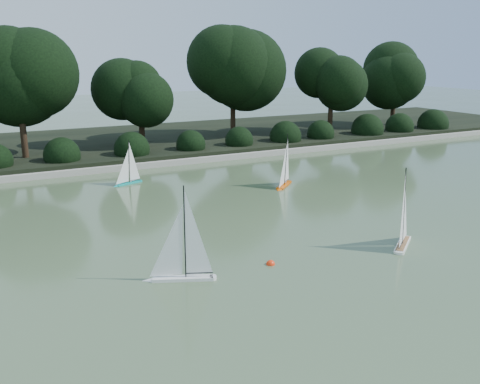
# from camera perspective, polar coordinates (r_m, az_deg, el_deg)

# --- Properties ---
(ground) EXTENTS (80.00, 80.00, 0.00)m
(ground) POSITION_cam_1_polar(r_m,az_deg,el_deg) (9.21, 5.37, -8.09)
(ground) COLOR #37462A
(ground) RESTS_ON ground
(pond_coping) EXTENTS (40.00, 0.35, 0.18)m
(pond_coping) POSITION_cam_1_polar(r_m,az_deg,el_deg) (17.12, -11.11, 2.76)
(pond_coping) COLOR gray
(pond_coping) RESTS_ON ground
(far_bank) EXTENTS (40.00, 8.00, 0.30)m
(far_bank) POSITION_cam_1_polar(r_m,az_deg,el_deg) (20.92, -14.27, 4.90)
(far_bank) COLOR black
(far_bank) RESTS_ON ground
(tree_line) EXTENTS (26.31, 3.93, 4.39)m
(tree_line) POSITION_cam_1_polar(r_m,az_deg,el_deg) (19.47, -10.04, 11.81)
(tree_line) COLOR black
(tree_line) RESTS_ON ground
(shrub_hedge) EXTENTS (29.10, 1.10, 1.10)m
(shrub_hedge) POSITION_cam_1_polar(r_m,az_deg,el_deg) (17.90, -11.99, 4.41)
(shrub_hedge) COLOR black
(shrub_hedge) RESTS_ON ground
(sailboat_white_a) EXTENTS (1.17, 0.63, 1.65)m
(sailboat_white_a) POSITION_cam_1_polar(r_m,az_deg,el_deg) (8.68, -6.76, -7.73)
(sailboat_white_a) COLOR silver
(sailboat_white_a) RESTS_ON ground
(sailboat_white_b) EXTENTS (1.02, 0.85, 1.61)m
(sailboat_white_b) POSITION_cam_1_polar(r_m,az_deg,el_deg) (10.64, 17.11, -4.08)
(sailboat_white_b) COLOR white
(sailboat_white_b) RESTS_ON ground
(sailboat_orange) EXTENTS (0.93, 0.86, 1.54)m
(sailboat_orange) POSITION_cam_1_polar(r_m,az_deg,el_deg) (14.55, 4.64, 1.50)
(sailboat_orange) COLOR #D34C00
(sailboat_orange) RESTS_ON ground
(sailboat_teal) EXTENTS (0.94, 0.44, 1.31)m
(sailboat_teal) POSITION_cam_1_polar(r_m,az_deg,el_deg) (15.10, -12.03, 1.56)
(sailboat_teal) COLOR #119C95
(sailboat_teal) RESTS_ON ground
(race_buoy) EXTENTS (0.15, 0.15, 0.15)m
(race_buoy) POSITION_cam_1_polar(r_m,az_deg,el_deg) (9.34, 3.28, -7.71)
(race_buoy) COLOR #FF310D
(race_buoy) RESTS_ON ground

